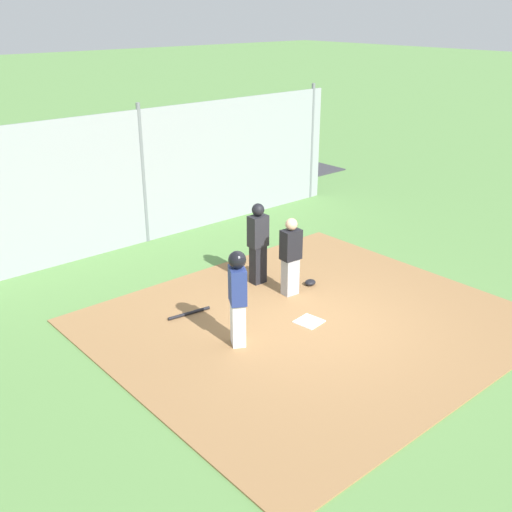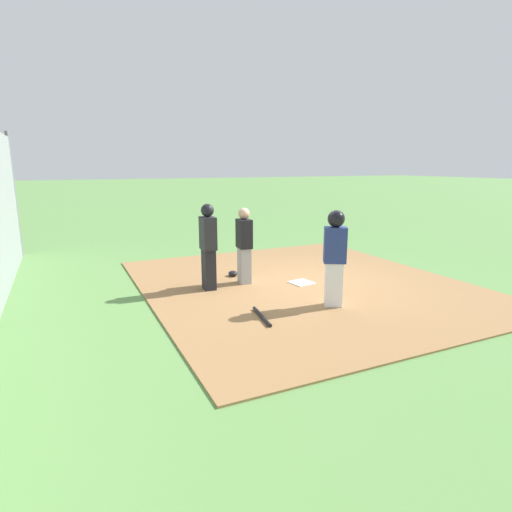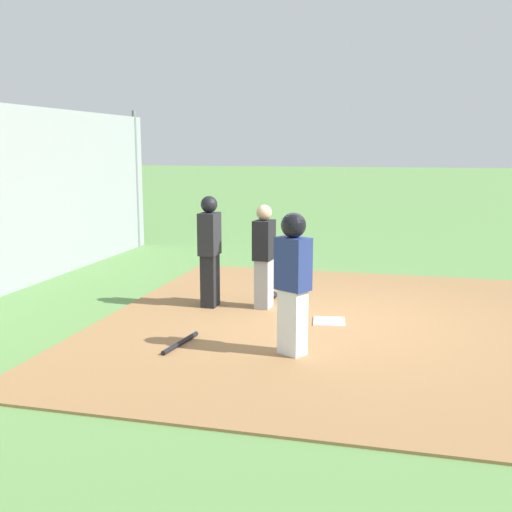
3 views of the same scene
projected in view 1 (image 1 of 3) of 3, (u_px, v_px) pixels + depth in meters
The scene contains 12 objects.
ground_plane at pixel (309, 323), 11.13m from camera, with size 140.00×140.00×0.00m, color #5B8947.
dirt_infield at pixel (309, 323), 11.13m from camera, with size 7.20×6.40×0.03m, color olive.
home_plate at pixel (309, 321), 11.12m from camera, with size 0.44×0.44×0.02m, color white.
catcher at pixel (291, 256), 11.90m from camera, with size 0.40×0.29×1.59m.
umpire at pixel (258, 242), 12.38m from camera, with size 0.39×0.27×1.72m.
runner at pixel (238, 292), 10.03m from camera, with size 0.41×0.46×1.71m.
baseball_bat at pixel (189, 313), 11.38m from camera, with size 0.06×0.06×0.86m, color black.
catcher_mask at pixel (310, 282), 12.57m from camera, with size 0.24×0.20×0.12m, color black.
backstop_fence at pixel (143, 178), 14.44m from camera, with size 12.00×0.10×3.35m.
parking_lot at pixel (75, 203), 17.88m from camera, with size 18.00×5.20×0.04m, color #38383D.
parked_car_blue at pixel (222, 154), 21.06m from camera, with size 4.31×2.11×1.28m.
parked_car_silver at pixel (165, 163), 19.93m from camera, with size 4.42×2.39×1.28m.
Camera 1 is at (7.15, 6.80, 5.39)m, focal length 42.73 mm.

